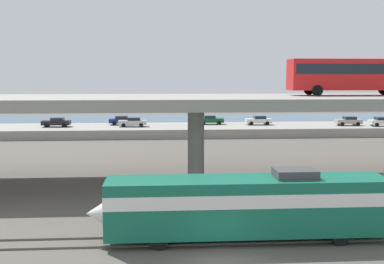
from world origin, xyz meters
TOP-DOWN VIEW (x-y plane):
  - rail_strip_near at (0.00, 3.23)m, footprint 110.00×0.12m
  - rail_strip_far at (0.00, 4.77)m, footprint 110.00×0.12m
  - train_locomotive at (0.95, 4.00)m, footprint 17.46×3.04m
  - highway_overpass at (0.00, 20.00)m, footprint 96.00×12.40m
  - transit_bus_on_overpass at (14.92, 21.50)m, footprint 12.00×2.68m
  - pier_parking_lot at (0.00, 55.00)m, footprint 79.83×11.83m
  - parked_car_0 at (-9.42, 57.35)m, footprint 4.58×1.96m
  - parked_car_1 at (-19.84, 54.83)m, footprint 4.44×2.00m
  - parked_car_2 at (33.05, 52.38)m, footprint 4.33×1.90m
  - parked_car_3 at (27.91, 53.67)m, footprint 4.23×1.82m
  - parked_car_4 at (-7.57, 54.26)m, footprint 4.51×1.85m
  - parked_car_5 at (13.30, 55.79)m, footprint 4.31×1.83m
  - parked_car_6 at (5.37, 57.22)m, footprint 4.25×1.95m
  - harbor_water at (0.00, 78.00)m, footprint 140.00×36.00m

SIDE VIEW (x-z plane):
  - harbor_water at x=0.00m, z-range 0.00..0.01m
  - rail_strip_near at x=0.00m, z-range 0.00..0.12m
  - rail_strip_far at x=0.00m, z-range 0.00..0.12m
  - pier_parking_lot at x=0.00m, z-range 0.00..1.41m
  - parked_car_3 at x=27.91m, z-range 1.43..2.93m
  - parked_car_5 at x=13.30m, z-range 1.44..2.94m
  - parked_car_2 at x=33.05m, z-range 1.44..2.94m
  - parked_car_6 at x=5.37m, z-range 1.44..2.94m
  - parked_car_4 at x=-7.57m, z-range 1.44..2.94m
  - parked_car_1 at x=-19.84m, z-range 1.44..2.94m
  - parked_car_0 at x=-9.42m, z-range 1.44..2.94m
  - train_locomotive at x=0.95m, z-range 0.10..4.28m
  - highway_overpass at x=0.00m, z-range 3.23..10.96m
  - transit_bus_on_overpass at x=14.92m, z-range 8.10..11.50m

